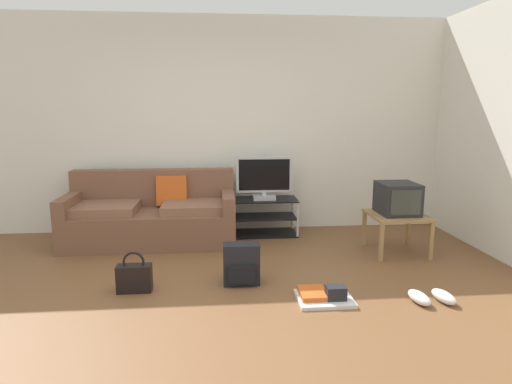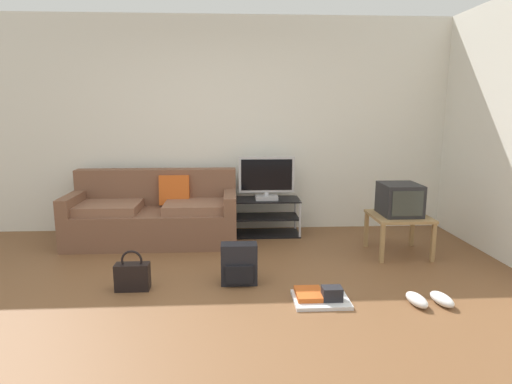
# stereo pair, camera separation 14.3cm
# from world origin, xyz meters

# --- Properties ---
(ground_plane) EXTENTS (9.00, 9.80, 0.02)m
(ground_plane) POSITION_xyz_m (0.00, 0.00, -0.01)
(ground_plane) COLOR brown
(wall_back) EXTENTS (9.00, 0.10, 2.70)m
(wall_back) POSITION_xyz_m (0.00, 2.45, 1.35)
(wall_back) COLOR silver
(wall_back) RESTS_ON ground_plane
(couch) EXTENTS (1.95, 0.84, 0.83)m
(couch) POSITION_xyz_m (-0.71, 1.90, 0.31)
(couch) COLOR brown
(couch) RESTS_ON ground_plane
(tv_stand) EXTENTS (0.83, 0.42, 0.46)m
(tv_stand) POSITION_xyz_m (0.65, 2.09, 0.23)
(tv_stand) COLOR black
(tv_stand) RESTS_ON ground_plane
(flat_tv) EXTENTS (0.69, 0.22, 0.53)m
(flat_tv) POSITION_xyz_m (0.65, 2.07, 0.72)
(flat_tv) COLOR #B2B2B7
(flat_tv) RESTS_ON tv_stand
(side_table) EXTENTS (0.60, 0.60, 0.44)m
(side_table) POSITION_xyz_m (2.02, 1.26, 0.38)
(side_table) COLOR #9E7A4C
(side_table) RESTS_ON ground_plane
(crt_tv) EXTENTS (0.40, 0.44, 0.34)m
(crt_tv) POSITION_xyz_m (2.02, 1.27, 0.61)
(crt_tv) COLOR #232326
(crt_tv) RESTS_ON side_table
(backpack) EXTENTS (0.33, 0.24, 0.37)m
(backpack) POSITION_xyz_m (0.28, 0.53, 0.18)
(backpack) COLOR black
(backpack) RESTS_ON ground_plane
(handbag) EXTENTS (0.29, 0.13, 0.36)m
(handbag) POSITION_xyz_m (-0.65, 0.44, 0.13)
(handbag) COLOR black
(handbag) RESTS_ON ground_plane
(sneakers_pair) EXTENTS (0.37, 0.28, 0.09)m
(sneakers_pair) POSITION_xyz_m (1.81, -0.00, 0.04)
(sneakers_pair) COLOR white
(sneakers_pair) RESTS_ON ground_plane
(floor_tray) EXTENTS (0.45, 0.37, 0.14)m
(floor_tray) POSITION_xyz_m (0.94, 0.11, 0.04)
(floor_tray) COLOR silver
(floor_tray) RESTS_ON ground_plane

